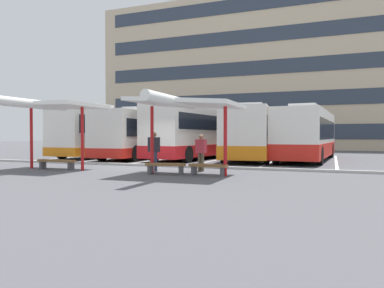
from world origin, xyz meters
The scene contains 21 objects.
ground_plane centered at (0.00, 0.00, 0.00)m, with size 160.00×160.00×0.00m, color #515156.
terminal_building centered at (0.04, 31.33, 9.21)m, with size 39.60×11.10×21.14m.
coach_bus_0 centered at (-6.92, 7.16, 1.81)m, with size 2.82×10.17×3.80m.
coach_bus_1 centered at (-3.66, 7.64, 1.64)m, with size 3.02×12.29×3.49m.
coach_bus_2 centered at (0.20, 7.05, 1.78)m, with size 3.54×10.26×3.80m.
coach_bus_3 centered at (3.82, 8.30, 1.65)m, with size 3.66×11.65×3.58m.
coach_bus_4 centered at (7.27, 8.37, 1.57)m, with size 3.32×10.88×3.45m.
lane_stripe_0 centered at (-9.01, 7.69, 0.00)m, with size 0.16×14.00×0.01m, color white.
lane_stripe_1 centered at (-5.40, 7.69, 0.00)m, with size 0.16×14.00×0.01m, color white.
lane_stripe_2 centered at (-1.80, 7.69, 0.00)m, with size 0.16×14.00×0.01m, color white.
lane_stripe_3 centered at (1.80, 7.69, 0.00)m, with size 0.16×14.00×0.01m, color white.
lane_stripe_4 centered at (5.40, 7.69, 0.00)m, with size 0.16×14.00×0.01m, color white.
lane_stripe_5 centered at (9.01, 7.69, 0.00)m, with size 0.16×14.00×0.01m, color white.
waiting_shelter_0 centered at (-3.22, -2.69, 2.90)m, with size 3.97×4.93×3.12m.
bench_0 centered at (-3.22, -2.40, 0.34)m, with size 2.00×0.47×0.45m.
waiting_shelter_1 centered at (3.36, -2.70, 2.81)m, with size 4.16×5.13×3.08m.
bench_1 centered at (2.46, -2.56, 0.33)m, with size 1.66×0.63×0.45m.
bench_2 centered at (4.26, -2.45, 0.33)m, with size 1.55×0.52×0.45m.
platform_kerb centered at (0.00, 0.64, 0.06)m, with size 44.00×0.24×0.12m, color #ADADA8.
waiting_passenger_0 centered at (1.47, -1.65, 1.01)m, with size 0.51×0.24×1.73m.
waiting_passenger_1 centered at (3.38, -0.84, 0.93)m, with size 0.51×0.34×1.63m.
Camera 1 is at (8.80, -16.01, 1.56)m, focal length 34.23 mm.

